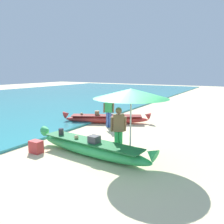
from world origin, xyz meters
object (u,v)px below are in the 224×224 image
object	(u,v)px
boat_green_foreground	(90,147)
boat_red_midground	(106,119)
person_vendor_hatted	(109,109)
cooler_box	(36,147)
patio_umbrella_large	(131,94)
person_tourist_customer	(119,128)

from	to	relation	value
boat_green_foreground	boat_red_midground	size ratio (longest dim) A/B	1.07
person_vendor_hatted	cooler_box	distance (m)	4.46
boat_red_midground	patio_umbrella_large	xyz separation A→B (m)	(3.41, -3.99, 1.88)
boat_green_foreground	person_tourist_customer	bearing A→B (deg)	41.77
boat_red_midground	cooler_box	size ratio (longest dim) A/B	10.34
person_vendor_hatted	person_tourist_customer	distance (m)	3.73
person_vendor_hatted	boat_red_midground	bearing A→B (deg)	129.23
person_vendor_hatted	boat_green_foreground	bearing A→B (deg)	-67.52
boat_red_midground	person_tourist_customer	xyz separation A→B (m)	(2.85, -3.75, 0.67)
boat_green_foreground	person_vendor_hatted	world-z (taller)	person_vendor_hatted
boat_red_midground	person_vendor_hatted	world-z (taller)	person_vendor_hatted
boat_green_foreground	patio_umbrella_large	distance (m)	2.28
person_vendor_hatted	person_tourist_customer	world-z (taller)	person_vendor_hatted
person_vendor_hatted	cooler_box	world-z (taller)	person_vendor_hatted
boat_red_midground	person_vendor_hatted	bearing A→B (deg)	-50.77
patio_umbrella_large	cooler_box	xyz separation A→B (m)	(-3.08, -1.16, -1.91)
boat_green_foreground	boat_red_midground	world-z (taller)	boat_green_foreground
person_vendor_hatted	person_tourist_customer	size ratio (longest dim) A/B	1.02
boat_red_midground	person_vendor_hatted	distance (m)	1.21
cooler_box	person_vendor_hatted	bearing A→B (deg)	86.33
boat_green_foreground	patio_umbrella_large	size ratio (longest dim) A/B	2.06
person_tourist_customer	person_vendor_hatted	bearing A→B (deg)	126.66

